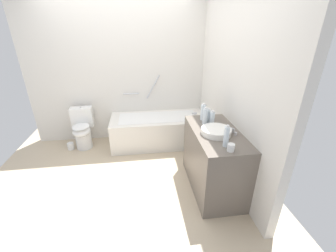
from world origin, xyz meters
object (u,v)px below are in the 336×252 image
water_bottle_4 (212,118)px  toilet (83,129)px  bathtub (159,129)px  water_bottle_0 (226,137)px  water_bottle_3 (205,116)px  sink_faucet (233,131)px  water_bottle_2 (208,116)px  drinking_glass_1 (231,148)px  sink_basin (216,131)px  water_bottle_1 (203,112)px  toilet_paper_roll (71,146)px  drinking_glass_0 (205,115)px

water_bottle_4 → toilet: bearing=149.7°
bathtub → toilet: bearing=177.4°
water_bottle_0 → water_bottle_3: water_bottle_0 is taller
water_bottle_0 → water_bottle_3: 0.59m
water_bottle_3 → water_bottle_4: water_bottle_3 is taller
sink_faucet → water_bottle_2: bearing=120.4°
sink_faucet → water_bottle_4: (-0.17, 0.27, 0.06)m
water_bottle_0 → drinking_glass_1: (0.02, -0.10, -0.08)m
bathtub → sink_basin: bathtub is taller
water_bottle_3 → water_bottle_4: bearing=-11.9°
water_bottle_1 → water_bottle_4: bearing=-66.0°
toilet_paper_roll → sink_faucet: bearing=-29.6°
drinking_glass_1 → water_bottle_3: bearing=95.7°
water_bottle_3 → drinking_glass_1: bearing=-84.3°
sink_basin → water_bottle_3: size_ratio=1.53×
drinking_glass_1 → toilet_paper_roll: drinking_glass_1 is taller
toilet → sink_faucet: bearing=53.5°
water_bottle_1 → water_bottle_2: 0.10m
drinking_glass_0 → water_bottle_0: bearing=-91.4°
toilet → sink_faucet: (2.11, -1.41, 0.51)m
sink_basin → water_bottle_2: water_bottle_2 is taller
water_bottle_0 → drinking_glass_0: 0.81m
sink_faucet → water_bottle_2: water_bottle_2 is taller
water_bottle_0 → water_bottle_2: bearing=89.6°
sink_faucet → water_bottle_1: (-0.24, 0.44, 0.08)m
water_bottle_1 → toilet_paper_roll: size_ratio=1.94×
drinking_glass_1 → toilet_paper_roll: (-2.15, 1.72, -0.80)m
water_bottle_1 → toilet_paper_roll: water_bottle_1 is taller
water_bottle_1 → water_bottle_3: bearing=-96.0°
sink_basin → sink_faucet: sink_basin is taller
bathtub → water_bottle_1: (0.52, -0.91, 0.65)m
water_bottle_1 → water_bottle_2: bearing=-66.7°
water_bottle_2 → water_bottle_4: bearing=-65.1°
water_bottle_2 → drinking_glass_1: 0.74m
bathtub → toilet_paper_roll: (-1.57, -0.02, -0.22)m
bathtub → water_bottle_3: size_ratio=7.26×
sink_basin → water_bottle_1: 0.45m
toilet_paper_roll → water_bottle_2: bearing=-24.6°
sink_basin → toilet: bearing=143.5°
bathtub → toilet_paper_roll: bathtub is taller
sink_faucet → water_bottle_4: 0.33m
bathtub → sink_basin: bearing=-67.4°
toilet_paper_roll → water_bottle_4: bearing=-25.9°
water_bottle_2 → sink_basin: bearing=-90.7°
water_bottle_1 → toilet_paper_roll: 2.44m
water_bottle_3 → water_bottle_4: (0.09, -0.02, -0.02)m
sink_basin → bathtub: bearing=112.6°
water_bottle_4 → toilet_paper_roll: 2.56m
toilet → drinking_glass_0: size_ratio=9.00×
sink_basin → water_bottle_4: (0.04, 0.27, 0.05)m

